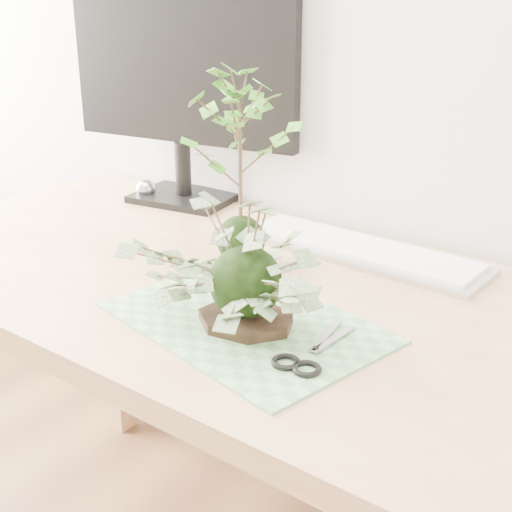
# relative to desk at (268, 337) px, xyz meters

# --- Properties ---
(desk) EXTENTS (1.60, 0.70, 0.74)m
(desk) POSITION_rel_desk_xyz_m (0.00, 0.00, 0.00)
(desk) COLOR #DBAC79
(desk) RESTS_ON ground_plane
(cutting_mat) EXTENTS (0.45, 0.35, 0.00)m
(cutting_mat) POSITION_rel_desk_xyz_m (0.05, -0.12, 0.09)
(cutting_mat) COLOR #61945E
(cutting_mat) RESTS_ON desk
(stone_dish) EXTENTS (0.18, 0.18, 0.01)m
(stone_dish) POSITION_rel_desk_xyz_m (0.05, -0.13, 0.10)
(stone_dish) COLOR black
(stone_dish) RESTS_ON cutting_mat
(ivy_kokedama) EXTENTS (0.38, 0.38, 0.22)m
(ivy_kokedama) POSITION_rel_desk_xyz_m (0.05, -0.13, 0.21)
(ivy_kokedama) COLOR black
(ivy_kokedama) RESTS_ON stone_dish
(maple_kokedama) EXTENTS (0.25, 0.25, 0.37)m
(maple_kokedama) POSITION_rel_desk_xyz_m (-0.11, 0.07, 0.35)
(maple_kokedama) COLOR black
(maple_kokedama) RESTS_ON desk
(keyboard) EXTENTS (0.49, 0.15, 0.02)m
(keyboard) POSITION_rel_desk_xyz_m (0.04, 0.24, 0.10)
(keyboard) COLOR #B3B3B5
(keyboard) RESTS_ON desk
(monitor) EXTENTS (0.56, 0.20, 0.49)m
(monitor) POSITION_rel_desk_xyz_m (-0.46, 0.30, 0.37)
(monitor) COLOR black
(monitor) RESTS_ON desk
(foil_ball) EXTENTS (0.05, 0.05, 0.05)m
(foil_ball) POSITION_rel_desk_xyz_m (-0.54, 0.25, 0.11)
(foil_ball) COLOR silver
(foil_ball) RESTS_ON desk
(scissors) EXTENTS (0.08, 0.16, 0.01)m
(scissors) POSITION_rel_desk_xyz_m (0.18, -0.16, 0.10)
(scissors) COLOR #939397
(scissors) RESTS_ON cutting_mat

